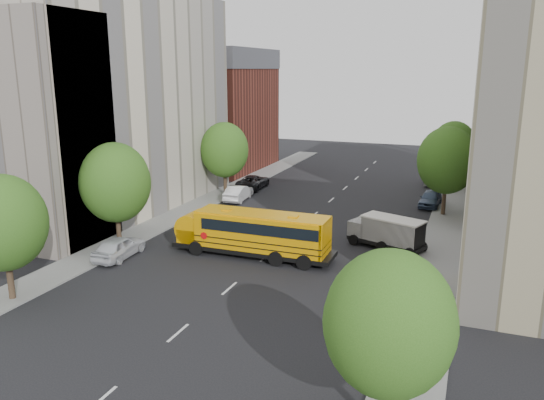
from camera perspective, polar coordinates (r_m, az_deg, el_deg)
The scene contains 22 objects.
ground at distance 39.67m, azimuth 0.41°, elevation -5.20°, with size 120.00×120.00×0.00m, color black.
sidewalk_left at distance 48.83m, azimuth -10.20°, elevation -1.66°, with size 3.00×80.00×0.12m, color slate.
sidewalk_right at distance 42.13m, azimuth 17.76°, elevation -4.65°, with size 3.00×80.00×0.12m, color slate.
lane_markings at distance 48.73m, azimuth 4.58°, elevation -1.58°, with size 0.15×64.00×0.01m, color silver.
building_left_cream at distance 51.68m, azimuth -16.37°, elevation 10.05°, with size 10.00×26.00×20.00m, color beige.
building_left_redbrick at distance 70.67m, azimuth -5.26°, elevation 8.60°, with size 10.00×15.00×13.00m, color maroon.
building_left_near at distance 43.93m, azimuth -24.56°, elevation 6.80°, with size 10.00×7.00×17.00m, color tan.
building_right_far at distance 55.40m, azimuth 26.30°, elevation 8.37°, with size 10.00×22.00×18.00m, color tan.
street_tree_0 at distance 33.19m, azimuth -26.95°, elevation -2.22°, with size 4.80×4.80×7.41m.
street_tree_1 at distance 40.21m, azimuth -16.51°, elevation 1.80°, with size 5.12×5.12×7.90m.
street_tree_2 at distance 55.33m, azimuth -5.13°, elevation 5.38°, with size 4.99×4.99×7.71m.
street_tree_3 at distance 19.21m, azimuth 12.49°, elevation -12.86°, with size 4.61×4.61×7.11m.
street_tree_4 at distance 49.74m, azimuth 18.31°, elevation 4.06°, with size 5.25×5.25×8.10m.
street_tree_5 at distance 61.66m, azimuth 18.94°, elevation 5.45°, with size 4.86×4.86×7.51m.
school_bus at distance 37.52m, azimuth -2.21°, elevation -3.38°, with size 11.75×2.97×3.31m.
safari_truck at distance 40.19m, azimuth 12.28°, elevation -3.36°, with size 5.97×3.76×2.42m.
parked_car_0 at distance 39.00m, azimuth -16.14°, elevation -4.88°, with size 1.88×4.67×1.59m, color silver.
parked_car_1 at distance 53.82m, azimuth -3.64°, elevation 0.79°, with size 1.66×4.76×1.57m, color silver.
parked_car_2 at distance 59.23m, azimuth -2.04°, elevation 1.99°, with size 2.49×5.40×1.50m, color black.
parked_car_3 at distance 28.80m, azimuth 10.42°, elevation -11.60°, with size 1.98×4.86×1.41m, color maroon.
parked_car_4 at distance 53.62m, azimuth 16.66°, elevation 0.16°, with size 1.83×4.54×1.55m, color #394963.
parked_car_5 at distance 63.86m, azimuth 16.75°, elevation 2.29°, with size 1.61×4.61×1.52m, color #A5A6A0.
Camera 1 is at (13.25, -35.05, 13.01)m, focal length 35.00 mm.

